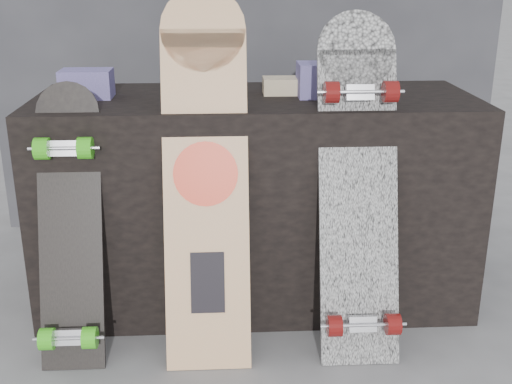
{
  "coord_description": "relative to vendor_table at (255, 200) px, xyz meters",
  "views": [
    {
      "loc": [
        -0.12,
        -1.81,
        1.25
      ],
      "look_at": [
        -0.01,
        0.2,
        0.54
      ],
      "focal_mm": 45.0,
      "sensor_mm": 36.0,
      "label": 1
    }
  ],
  "objects": [
    {
      "name": "ground",
      "position": [
        0.0,
        -0.5,
        -0.4
      ],
      "size": [
        60.0,
        60.0,
        0.0
      ],
      "primitive_type": "plane",
      "color": "slate",
      "rests_on": "ground"
    },
    {
      "name": "longboard_celtic",
      "position": [
        -0.16,
        -0.33,
        0.11
      ],
      "size": [
        0.22,
        0.32,
        0.96
      ],
      "rotation": [
        -0.31,
        0.0,
        0.0
      ],
      "color": "beige",
      "rests_on": "ground"
    },
    {
      "name": "longboard_geisha",
      "position": [
        -0.18,
        -0.32,
        0.23
      ],
      "size": [
        0.28,
        0.38,
        1.19
      ],
      "rotation": [
        -0.29,
        0.0,
        0.0
      ],
      "color": "beige",
      "rests_on": "ground"
    },
    {
      "name": "merch_box_small",
      "position": [
        0.22,
        -0.01,
        0.46
      ],
      "size": [
        0.14,
        0.14,
        0.12
      ],
      "primitive_type": "cube",
      "color": "#423F82",
      "rests_on": "vendor_table"
    },
    {
      "name": "longboard_cascadia",
      "position": [
        0.32,
        -0.34,
        0.18
      ],
      "size": [
        0.26,
        0.42,
        1.12
      ],
      "rotation": [
        -0.31,
        0.0,
        0.0
      ],
      "color": "silver",
      "rests_on": "ground"
    },
    {
      "name": "merch_box_purple",
      "position": [
        -0.6,
        0.01,
        0.45
      ],
      "size": [
        0.18,
        0.12,
        0.1
      ],
      "primitive_type": "cube",
      "color": "#423F82",
      "rests_on": "vendor_table"
    },
    {
      "name": "merch_box_flat",
      "position": [
        0.14,
        0.04,
        0.43
      ],
      "size": [
        0.22,
        0.1,
        0.06
      ],
      "primitive_type": "cube",
      "color": "#D1B78C",
      "rests_on": "vendor_table"
    },
    {
      "name": "vendor_table",
      "position": [
        0.0,
        0.0,
        0.0
      ],
      "size": [
        1.6,
        0.6,
        0.8
      ],
      "primitive_type": "cube",
      "color": "black",
      "rests_on": "ground"
    },
    {
      "name": "skateboard_dark",
      "position": [
        -0.62,
        -0.36,
        0.06
      ],
      "size": [
        0.2,
        0.35,
        0.9
      ],
      "rotation": [
        -0.31,
        0.0,
        0.0
      ],
      "color": "black",
      "rests_on": "ground"
    }
  ]
}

